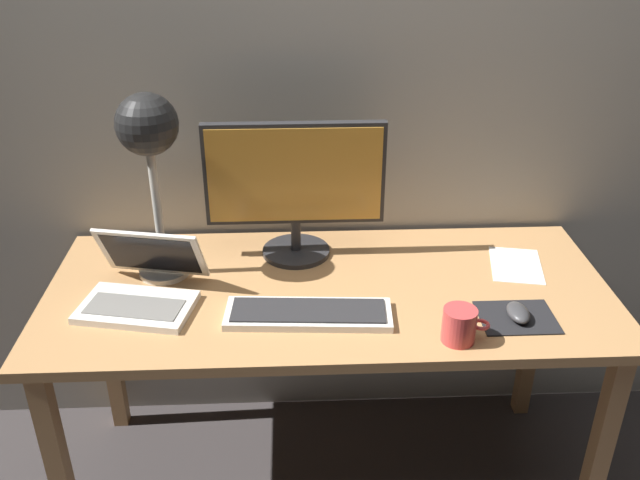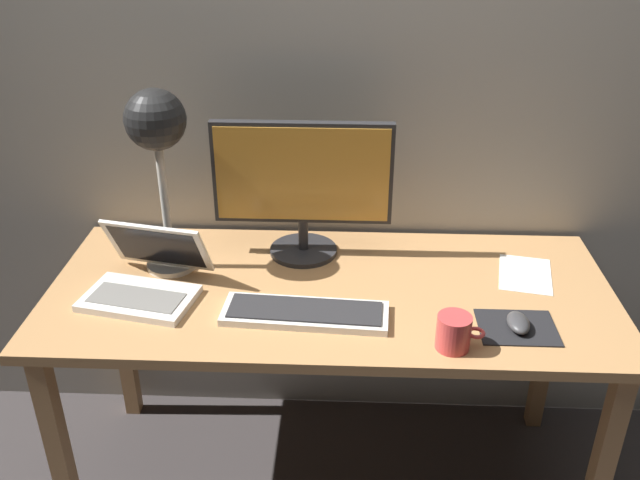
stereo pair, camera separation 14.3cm
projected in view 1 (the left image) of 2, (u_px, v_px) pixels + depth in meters
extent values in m
plane|color=#383333|center=(327.00, 475.00, 2.30)|extent=(4.80, 4.80, 0.00)
cube|color=#9E998E|center=(322.00, 57.00, 2.04)|extent=(4.80, 0.06, 2.60)
cube|color=tan|center=(329.00, 292.00, 1.96)|extent=(1.60, 0.70, 0.03)
cube|color=tan|center=(60.00, 472.00, 1.84)|extent=(0.05, 0.05, 0.71)
cube|color=tan|center=(599.00, 454.00, 1.90)|extent=(0.05, 0.05, 0.71)
cube|color=tan|center=(109.00, 343.00, 2.36)|extent=(0.05, 0.05, 0.71)
cube|color=tan|center=(533.00, 332.00, 2.41)|extent=(0.05, 0.05, 0.71)
cylinder|color=#28282B|center=(296.00, 251.00, 2.12)|extent=(0.21, 0.21, 0.01)
cylinder|color=#28282B|center=(296.00, 235.00, 2.10)|extent=(0.03, 0.03, 0.10)
cube|color=#28282B|center=(295.00, 174.00, 2.00)|extent=(0.53, 0.03, 0.31)
cube|color=gold|center=(295.00, 176.00, 1.99)|extent=(0.51, 0.00, 0.29)
cube|color=silver|center=(308.00, 314.00, 1.81)|extent=(0.45, 0.17, 0.02)
cube|color=#28282B|center=(308.00, 310.00, 1.81)|extent=(0.41, 0.14, 0.01)
cube|color=silver|center=(137.00, 307.00, 1.84)|extent=(0.33, 0.24, 0.02)
cube|color=slate|center=(134.00, 307.00, 1.82)|extent=(0.27, 0.15, 0.00)
cube|color=silver|center=(152.00, 253.00, 1.92)|extent=(0.31, 0.15, 0.17)
cube|color=black|center=(152.00, 253.00, 1.92)|extent=(0.27, 0.14, 0.15)
cylinder|color=beige|center=(165.00, 271.00, 2.02)|extent=(0.15, 0.15, 0.01)
cylinder|color=silver|center=(157.00, 206.00, 1.92)|extent=(0.02, 0.02, 0.41)
sphere|color=black|center=(147.00, 124.00, 1.81)|extent=(0.17, 0.17, 0.17)
sphere|color=#FFEAB2|center=(148.00, 141.00, 1.82)|extent=(0.06, 0.06, 0.06)
cube|color=black|center=(517.00, 317.00, 1.81)|extent=(0.20, 0.16, 0.00)
ellipsoid|color=#38383A|center=(518.00, 313.00, 1.80)|extent=(0.06, 0.10, 0.03)
cylinder|color=#CC3F3F|center=(459.00, 325.00, 1.71)|extent=(0.09, 0.09, 0.09)
torus|color=#CC3F3F|center=(481.00, 325.00, 1.71)|extent=(0.05, 0.05, 0.01)
cube|color=white|center=(516.00, 265.00, 2.06)|extent=(0.19, 0.24, 0.00)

